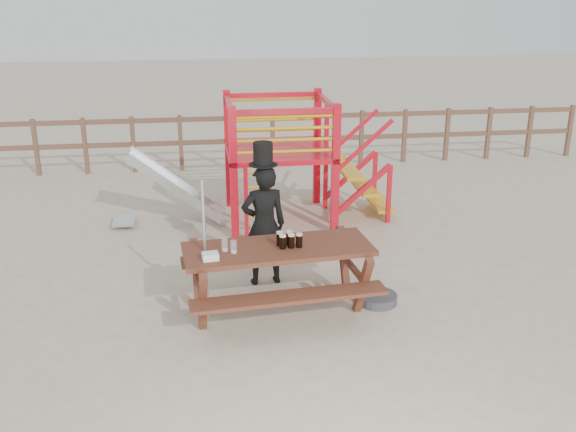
{
  "coord_description": "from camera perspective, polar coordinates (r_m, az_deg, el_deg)",
  "views": [
    {
      "loc": [
        -1.1,
        -6.73,
        3.76
      ],
      "look_at": [
        -0.04,
        0.8,
        1.04
      ],
      "focal_mm": 40.0,
      "sensor_mm": 36.0,
      "label": 1
    }
  ],
  "objects": [
    {
      "name": "empty_glasses",
      "position": [
        7.46,
        -5.25,
        -2.69
      ],
      "size": [
        0.18,
        0.15,
        0.15
      ],
      "color": "silver",
      "rests_on": "picnic_table"
    },
    {
      "name": "metal_pole",
      "position": [
        7.56,
        -7.39,
        -3.06
      ],
      "size": [
        0.04,
        0.04,
        1.72
      ],
      "primitive_type": "cylinder",
      "color": "#B2B2B7",
      "rests_on": "ground"
    },
    {
      "name": "parasol_base",
      "position": [
        8.23,
        7.93,
        -7.26
      ],
      "size": [
        0.5,
        0.5,
        0.21
      ],
      "color": "#3A3A3F",
      "rests_on": "ground"
    },
    {
      "name": "man_with_hat",
      "position": [
        8.39,
        -2.16,
        -0.54
      ],
      "size": [
        0.64,
        0.46,
        1.93
      ],
      "rotation": [
        0.0,
        0.0,
        3.25
      ],
      "color": "black",
      "rests_on": "ground"
    },
    {
      "name": "stout_pints",
      "position": [
        7.57,
        0.03,
        -2.13
      ],
      "size": [
        0.3,
        0.19,
        0.17
      ],
      "color": "black",
      "rests_on": "picnic_table"
    },
    {
      "name": "picnic_table",
      "position": [
        7.72,
        -0.88,
        -4.94
      ],
      "size": [
        2.36,
        1.73,
        0.86
      ],
      "rotation": [
        0.0,
        0.0,
        0.09
      ],
      "color": "brown",
      "rests_on": "ground"
    },
    {
      "name": "playground_fort",
      "position": [
        10.73,
        -1.23,
        5.14
      ],
      "size": [
        4.71,
        1.84,
        2.1
      ],
      "color": "red",
      "rests_on": "ground"
    },
    {
      "name": "ground",
      "position": [
        7.79,
        1.11,
        -9.21
      ],
      "size": [
        60.0,
        60.0,
        0.0
      ],
      "primitive_type": "plane",
      "color": "beige",
      "rests_on": "ground"
    },
    {
      "name": "paper_bag",
      "position": [
        7.28,
        -6.91,
        -3.58
      ],
      "size": [
        0.2,
        0.16,
        0.08
      ],
      "primitive_type": "cube",
      "rotation": [
        0.0,
        0.0,
        0.12
      ],
      "color": "white",
      "rests_on": "picnic_table"
    },
    {
      "name": "back_fence",
      "position": [
        14.1,
        -3.4,
        7.23
      ],
      "size": [
        15.09,
        0.09,
        1.2
      ],
      "color": "brown",
      "rests_on": "ground"
    }
  ]
}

